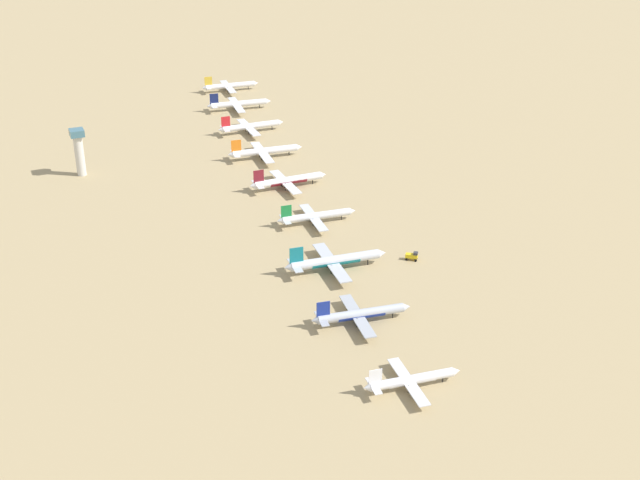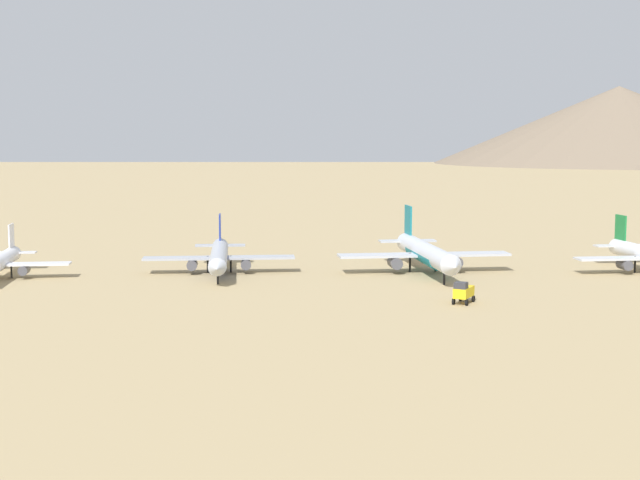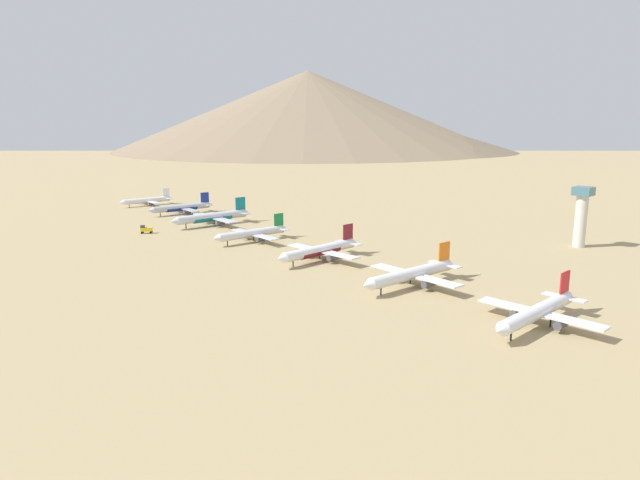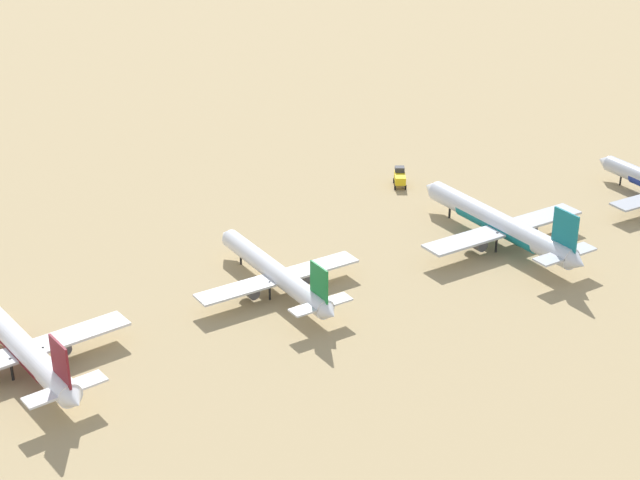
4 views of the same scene
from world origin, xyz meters
name	(u,v)px [view 4 (image 4 of 4)]	position (x,y,z in m)	size (l,w,h in m)	color
ground_plane	(25,368)	(0.00, 0.00, 0.00)	(2131.56, 2131.56, 0.00)	tan
parked_jet_2	(500,224)	(-14.09, -90.51, 4.31)	(44.89, 36.54, 12.94)	silver
parked_jet_3	(276,273)	(-3.50, -45.10, 3.73)	(38.43, 31.28, 11.08)	silver
parked_jet_4	(21,346)	(0.16, 0.04, 4.02)	(41.74, 33.80, 12.07)	white
service_truck	(400,177)	(20.09, -95.50, 2.08)	(5.61, 5.21, 3.90)	yellow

